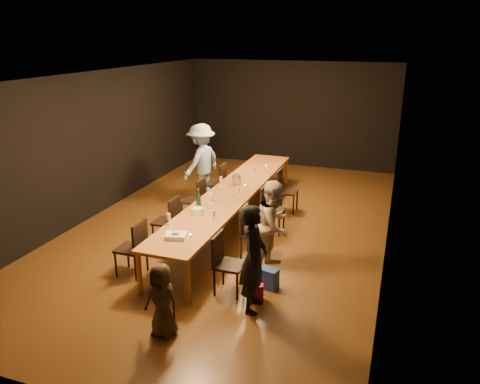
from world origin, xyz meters
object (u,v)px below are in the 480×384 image
(table, at_px, (232,194))
(child, at_px, (162,300))
(chair_right_3, at_px, (288,191))
(woman_tan, at_px, (274,225))
(chair_right_0, at_px, (230,264))
(chair_left_3, at_px, (215,183))
(chair_left_0, at_px, (130,248))
(chair_left_1, at_px, (166,221))
(chair_right_2, at_px, (273,210))
(birthday_cake, at_px, (176,236))
(woman_birthday, at_px, (253,259))
(champagne_bottle, at_px, (198,198))
(man_blue, at_px, (201,162))
(plate_stack, at_px, (197,211))
(chair_left_2, at_px, (193,200))
(chair_right_1, at_px, (254,233))
(ice_bucket, at_px, (237,180))

(table, height_order, child, child)
(chair_right_3, height_order, woman_tan, woman_tan)
(chair_right_0, height_order, chair_left_3, same)
(chair_left_0, distance_m, chair_left_1, 1.20)
(chair_right_2, xyz_separation_m, child, (-0.45, -3.66, 0.04))
(chair_left_3, distance_m, birthday_cake, 3.68)
(woman_birthday, bearing_deg, champagne_bottle, 36.07)
(birthday_cake, bearing_deg, man_blue, 94.33)
(chair_right_2, height_order, woman_tan, woman_tan)
(chair_left_0, relative_size, woman_birthday, 0.59)
(chair_right_3, height_order, chair_left_1, same)
(plate_stack, bearing_deg, champagne_bottle, 110.89)
(woman_tan, relative_size, child, 1.50)
(child, height_order, champagne_bottle, champagne_bottle)
(chair_left_1, bearing_deg, chair_left_3, 0.00)
(chair_right_2, height_order, chair_left_2, same)
(chair_right_1, bearing_deg, champagne_bottle, -98.98)
(chair_right_0, distance_m, chair_right_3, 3.60)
(table, relative_size, chair_right_2, 6.45)
(birthday_cake, distance_m, champagne_bottle, 1.38)
(chair_right_1, xyz_separation_m, chair_left_3, (-1.70, 2.40, 0.00))
(table, bearing_deg, chair_right_2, 0.00)
(chair_right_3, distance_m, birthday_cake, 3.70)
(table, height_order, chair_right_2, chair_right_2)
(chair_right_3, bearing_deg, ice_bucket, -51.46)
(chair_right_2, relative_size, chair_left_2, 1.00)
(chair_left_3, xyz_separation_m, woman_tan, (2.10, -2.60, 0.29))
(table, distance_m, champagne_bottle, 1.08)
(chair_left_0, bearing_deg, chair_right_1, -54.78)
(table, bearing_deg, woman_tan, -48.26)
(chair_left_2, xyz_separation_m, man_blue, (-0.43, 1.42, 0.42))
(chair_left_2, relative_size, woman_birthday, 0.59)
(chair_right_3, relative_size, woman_birthday, 0.59)
(plate_stack, bearing_deg, woman_birthday, -42.89)
(table, bearing_deg, chair_left_3, 125.31)
(chair_right_2, height_order, chair_right_3, same)
(table, height_order, chair_left_0, chair_left_0)
(chair_left_0, relative_size, birthday_cake, 2.56)
(chair_right_0, bearing_deg, chair_right_1, 180.00)
(table, bearing_deg, woman_birthday, -64.12)
(table, relative_size, woman_tan, 3.98)
(chair_right_0, bearing_deg, chair_right_2, 180.00)
(chair_left_1, xyz_separation_m, child, (1.25, -2.46, 0.04))
(chair_left_3, distance_m, ice_bucket, 1.14)
(birthday_cake, bearing_deg, plate_stack, 81.48)
(woman_birthday, height_order, plate_stack, woman_birthday)
(chair_left_3, height_order, ice_bucket, ice_bucket)
(chair_left_2, bearing_deg, birthday_cake, -161.11)
(champagne_bottle, bearing_deg, chair_right_3, 63.45)
(chair_right_0, bearing_deg, chair_left_0, -90.00)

